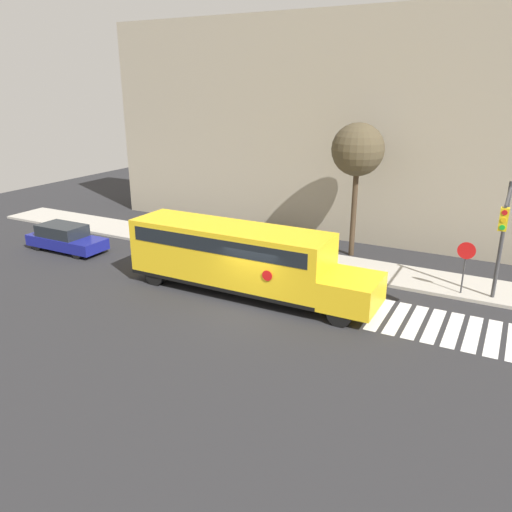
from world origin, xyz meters
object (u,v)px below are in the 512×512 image
(stop_sign, at_px, (465,260))
(tree_near_sidewalk, at_px, (358,151))
(traffic_light, at_px, (503,230))
(parked_car, at_px, (65,238))
(school_bus, at_px, (238,256))

(stop_sign, distance_m, tree_near_sidewalk, 7.85)
(stop_sign, height_order, traffic_light, traffic_light)
(stop_sign, bearing_deg, traffic_light, -41.56)
(parked_car, bearing_deg, tree_near_sidewalk, 25.17)
(school_bus, bearing_deg, stop_sign, 25.16)
(parked_car, xyz_separation_m, traffic_light, (21.63, 2.45, 2.76))
(traffic_light, bearing_deg, stop_sign, 138.44)
(stop_sign, bearing_deg, school_bus, -154.84)
(school_bus, relative_size, parked_car, 2.42)
(school_bus, height_order, tree_near_sidewalk, tree_near_sidewalk)
(parked_car, bearing_deg, stop_sign, 9.96)
(school_bus, xyz_separation_m, traffic_light, (10.13, 3.04, 1.76))
(school_bus, xyz_separation_m, tree_near_sidewalk, (2.87, 7.34, 3.90))
(traffic_light, distance_m, tree_near_sidewalk, 8.71)
(tree_near_sidewalk, bearing_deg, traffic_light, -30.62)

